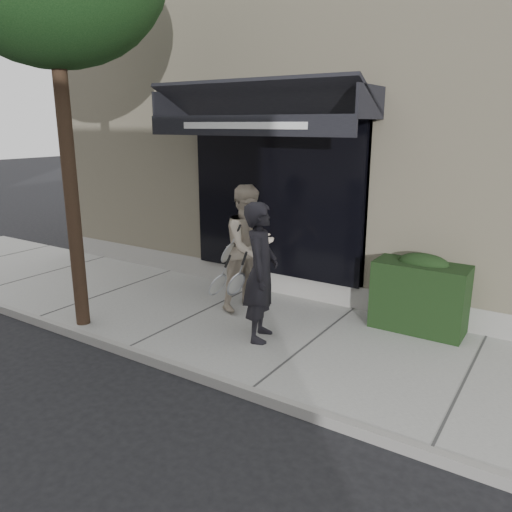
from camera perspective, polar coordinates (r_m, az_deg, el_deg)
The scene contains 7 objects.
ground at distance 7.11m, azimuth 6.41°, elevation -10.51°, with size 80.00×80.00×0.00m, color black.
sidewalk at distance 7.08m, azimuth 6.43°, elevation -10.07°, with size 20.00×3.00×0.12m, color gray.
curb at distance 5.88m, azimuth -0.63°, elevation -15.41°, with size 20.00×0.10×0.14m, color gray.
building_facade at distance 11.10m, azimuth 18.68°, elevation 12.59°, with size 14.30×8.04×5.64m.
hedge at distance 7.61m, azimuth 18.30°, elevation -4.10°, with size 1.30×0.70×1.14m.
pedestrian_front at distance 6.78m, azimuth 0.53°, elevation -1.88°, with size 0.91×0.94×1.92m.
pedestrian_back at distance 7.92m, azimuth -0.75°, elevation 0.93°, with size 0.98×1.14×2.01m.
Camera 1 is at (2.81, -5.78, 3.04)m, focal length 35.00 mm.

